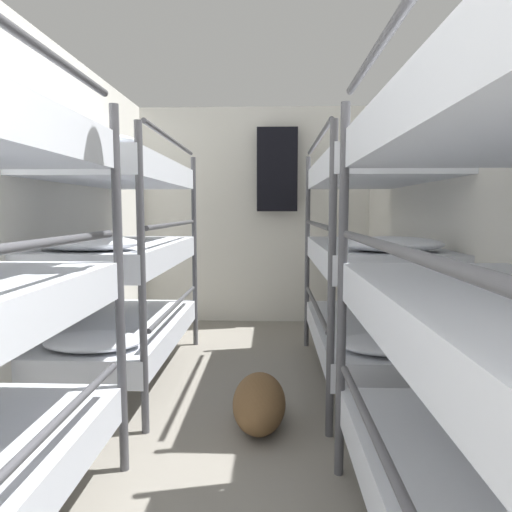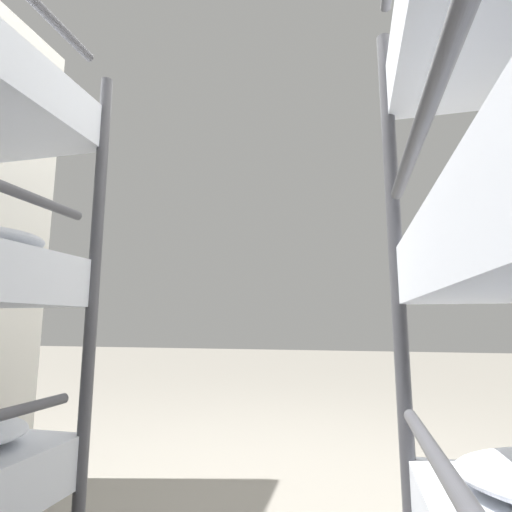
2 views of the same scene
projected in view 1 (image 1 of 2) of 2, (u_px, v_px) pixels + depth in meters
wall_left at (0, 223)px, 2.53m from camera, size 0.06×5.47×2.41m
wall_right at (480, 223)px, 2.44m from camera, size 0.06×5.47×2.41m
wall_back at (255, 216)px, 5.17m from camera, size 2.69×0.06×2.41m
bunk_stack_left_far at (123, 254)px, 3.35m from camera, size 0.78×1.77×1.79m
bunk_stack_right_far at (369, 254)px, 3.29m from camera, size 0.78×1.77×1.79m
duffel_bag at (259, 403)px, 2.66m from camera, size 0.31×0.56×0.31m
hanging_coat at (277, 170)px, 4.96m from camera, size 0.44×0.12×0.90m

